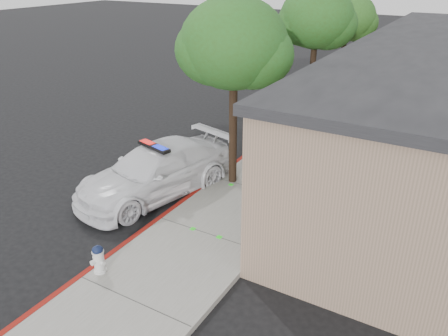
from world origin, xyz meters
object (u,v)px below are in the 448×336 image
Objects in this scene: police_car at (156,171)px; street_tree_mid at (317,20)px; street_tree_far at (348,20)px; fire_hydrant at (99,259)px; street_tree_near at (234,48)px.

police_car is 0.99× the size of street_tree_mid.
police_car is 1.09× the size of street_tree_far.
fire_hydrant is at bearing -55.37° from police_car.
street_tree_far is (1.84, 13.38, 3.35)m from police_car.
fire_hydrant is at bearing -93.60° from street_tree_near.
fire_hydrant is (1.45, -3.99, -0.27)m from police_car.
street_tree_mid is at bearing 89.96° from street_tree_near.
police_car is 4.46m from street_tree_near.
police_car is at bearing -101.60° from street_tree_mid.
police_car is 7.97× the size of fire_hydrant.
street_tree_far reaches higher than fire_hydrant.
police_car reaches higher than fire_hydrant.
police_car is at bearing 122.57° from fire_hydrant.
street_tree_far is (0.03, 4.54, -0.41)m from street_tree_mid.
street_tree_near is 7.11m from street_tree_mid.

